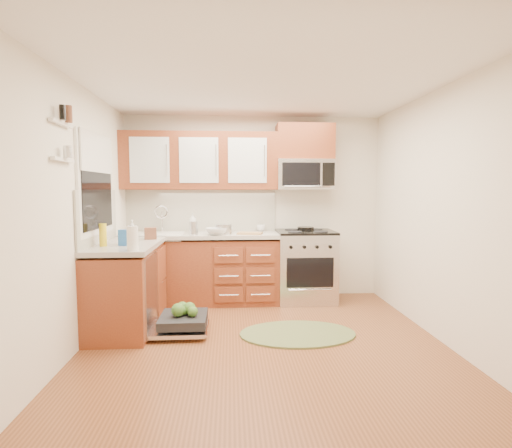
{
  "coord_description": "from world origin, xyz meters",
  "views": [
    {
      "loc": [
        -0.32,
        -3.82,
        1.5
      ],
      "look_at": [
        -0.02,
        0.85,
        1.1
      ],
      "focal_mm": 28.0,
      "sensor_mm": 36.0,
      "label": 1
    }
  ],
  "objects": [
    {
      "name": "dishwasher",
      "position": [
        -0.86,
        0.3,
        0.1
      ],
      "size": [
        0.7,
        0.6,
        0.2
      ],
      "primitive_type": null,
      "color": "silver",
      "rests_on": "ground"
    },
    {
      "name": "red_bottle",
      "position": [
        -1.62,
        0.32,
        1.04
      ],
      "size": [
        0.08,
        0.08,
        0.22
      ],
      "primitive_type": "cylinder",
      "rotation": [
        0.0,
        0.0,
        -0.35
      ],
      "color": "red",
      "rests_on": "countertop_left"
    },
    {
      "name": "floor",
      "position": [
        0.0,
        0.0,
        0.0
      ],
      "size": [
        3.5,
        3.5,
        0.0
      ],
      "primitive_type": "plane",
      "color": "brown",
      "rests_on": "ground"
    },
    {
      "name": "backsplash_left",
      "position": [
        -1.74,
        0.52,
        1.21
      ],
      "size": [
        0.02,
        1.25,
        0.57
      ],
      "primitive_type": "cube",
      "color": "#B0AD9E",
      "rests_on": "ground"
    },
    {
      "name": "soap_bottle_b",
      "position": [
        -1.51,
        1.05,
        1.03
      ],
      "size": [
        0.1,
        0.1,
        0.21
      ],
      "primitive_type": "imported",
      "rotation": [
        0.0,
        0.0,
        0.04
      ],
      "color": "#999999",
      "rests_on": "countertop_left"
    },
    {
      "name": "wooden_box",
      "position": [
        -1.25,
        0.85,
        0.99
      ],
      "size": [
        0.15,
        0.12,
        0.14
      ],
      "primitive_type": "cube",
      "rotation": [
        0.0,
        0.0,
        0.16
      ],
      "color": "brown",
      "rests_on": "countertop_left"
    },
    {
      "name": "bowl_a",
      "position": [
        -0.42,
        1.58,
        0.96
      ],
      "size": [
        0.3,
        0.3,
        0.06
      ],
      "primitive_type": "imported",
      "rotation": [
        0.0,
        0.0,
        0.23
      ],
      "color": "#999999",
      "rests_on": "countertop_back"
    },
    {
      "name": "cup",
      "position": [
        0.1,
        1.65,
        0.97
      ],
      "size": [
        0.12,
        0.12,
        0.09
      ],
      "primitive_type": "imported",
      "rotation": [
        0.0,
        0.0,
        -0.01
      ],
      "color": "#999999",
      "rests_on": "countertop_back"
    },
    {
      "name": "soap_bottle_a",
      "position": [
        -0.82,
        1.48,
        1.06
      ],
      "size": [
        0.14,
        0.14,
        0.27
      ],
      "primitive_type": "imported",
      "rotation": [
        0.0,
        0.0,
        0.43
      ],
      "color": "#999999",
      "rests_on": "countertop_back"
    },
    {
      "name": "shelf_upper",
      "position": [
        -1.72,
        -0.35,
        2.05
      ],
      "size": [
        0.04,
        0.4,
        0.03
      ],
      "primitive_type": "cube",
      "color": "white",
      "rests_on": "ground"
    },
    {
      "name": "blue_carton",
      "position": [
        -1.42,
        0.34,
        1.01
      ],
      "size": [
        0.11,
        0.08,
        0.16
      ],
      "primitive_type": "cube",
      "rotation": [
        0.0,
        0.0,
        -0.16
      ],
      "color": "blue",
      "rests_on": "countertop_left"
    },
    {
      "name": "base_cabinet_left",
      "position": [
        -1.45,
        0.52,
        0.42
      ],
      "size": [
        0.6,
        1.25,
        0.85
      ],
      "primitive_type": "cube",
      "color": "maroon",
      "rests_on": "ground"
    },
    {
      "name": "wall_back",
      "position": [
        0.0,
        1.75,
        1.25
      ],
      "size": [
        3.5,
        0.04,
        2.5
      ],
      "primitive_type": "cube",
      "color": "silver",
      "rests_on": "ground"
    },
    {
      "name": "window_blind",
      "position": [
        -1.71,
        0.5,
        1.88
      ],
      "size": [
        0.02,
        0.96,
        0.4
      ],
      "primitive_type": "cube",
      "color": "white",
      "rests_on": "ground"
    },
    {
      "name": "upper_cabinets",
      "position": [
        -0.73,
        1.57,
        1.88
      ],
      "size": [
        2.05,
        0.35,
        0.75
      ],
      "primitive_type": null,
      "color": "maroon",
      "rests_on": "ground"
    },
    {
      "name": "wall_left",
      "position": [
        -1.75,
        0.0,
        1.25
      ],
      "size": [
        0.04,
        3.5,
        2.5
      ],
      "primitive_type": "cube",
      "color": "silver",
      "rests_on": "ground"
    },
    {
      "name": "rug",
      "position": [
        0.37,
        0.17,
        0.01
      ],
      "size": [
        1.4,
        1.15,
        0.02
      ],
      "primitive_type": null,
      "rotation": [
        0.0,
        0.0,
        -0.35
      ],
      "color": "#637040",
      "rests_on": "ground"
    },
    {
      "name": "cabinet_over_mw",
      "position": [
        0.68,
        1.57,
        2.13
      ],
      "size": [
        0.76,
        0.35,
        0.47
      ],
      "primitive_type": "cube",
      "color": "maroon",
      "rests_on": "ground"
    },
    {
      "name": "countertop_left",
      "position": [
        -1.44,
        0.53,
        0.9
      ],
      "size": [
        0.64,
        1.27,
        0.05
      ],
      "primitive_type": "cube",
      "color": "#B9B3A9",
      "rests_on": "base_cabinet_left"
    },
    {
      "name": "base_cabinet_back",
      "position": [
        -0.73,
        1.45,
        0.42
      ],
      "size": [
        2.05,
        0.6,
        0.85
      ],
      "primitive_type": "cube",
      "color": "maroon",
      "rests_on": "ground"
    },
    {
      "name": "ceiling",
      "position": [
        0.0,
        0.0,
        2.5
      ],
      "size": [
        3.5,
        3.5,
        0.0
      ],
      "primitive_type": "plane",
      "rotation": [
        3.14,
        0.0,
        0.0
      ],
      "color": "white",
      "rests_on": "ground"
    },
    {
      "name": "cutting_board",
      "position": [
        -0.07,
        1.31,
        0.94
      ],
      "size": [
        0.35,
        0.27,
        0.02
      ],
      "primitive_type": "cube",
      "rotation": [
        0.0,
        0.0,
        -0.25
      ],
      "color": "#A3774A",
      "rests_on": "countertop_back"
    },
    {
      "name": "skillet",
      "position": [
        0.7,
        1.53,
        0.97
      ],
      "size": [
        0.29,
        0.29,
        0.04
      ],
      "primitive_type": "cylinder",
      "rotation": [
        0.0,
        0.0,
        -0.34
      ],
      "color": "black",
      "rests_on": "range"
    },
    {
      "name": "canister",
      "position": [
        -0.79,
        1.25,
        1.01
      ],
      "size": [
        0.13,
        0.13,
        0.17
      ],
      "primitive_type": "cylinder",
      "rotation": [
        0.0,
        0.0,
        0.32
      ],
      "color": "silver",
      "rests_on": "countertop_back"
    },
    {
      "name": "countertop_back",
      "position": [
        -0.72,
        1.44,
        0.9
      ],
      "size": [
        2.07,
        0.64,
        0.05
      ],
      "primitive_type": "cube",
      "color": "#B9B3A9",
      "rests_on": "base_cabinet_back"
    },
    {
      "name": "shelf_lower",
      "position": [
        -1.72,
        -0.35,
        1.75
      ],
      "size": [
        0.04,
        0.4,
        0.03
      ],
      "primitive_type": "cube",
      "color": "white",
      "rests_on": "ground"
    },
    {
      "name": "paper_towel_roll",
      "position": [
        -1.25,
        -0.0,
        1.04
      ],
      "size": [
        0.14,
        0.14,
        0.23
      ],
      "primitive_type": "cylinder",
      "rotation": [
        0.0,
        0.0,
        -0.43
      ],
      "color": "white",
      "rests_on": "countertop_left"
    },
    {
      "name": "microwave",
      "position": [
        0.68,
        1.55,
        1.7
      ],
      "size": [
        0.76,
        0.38,
        0.4
      ],
      "primitive_type": null,
      "color": "silver",
      "rests_on": "ground"
    },
    {
      "name": "mustard_bottle",
      "position": [
        -1.62,
        0.3,
        1.04
      ],
      "size": [
        0.1,
        0.1,
        0.23
      ],
      "primitive_type": "cylinder",
      "rotation": [
        0.0,
        0.0,
        -0.44
      ],
      "color": "yellow",
      "rests_on": "countertop_left"
    },
    {
      "name": "backsplash_back",
      "position": [
        -0.73,
        1.74,
        1.21
      ],
      "size": [
        2.05,
        0.02,
        0.57
      ],
      "primitive_type": "cube",
      "color": "#B0AD9E",
      "rests_on": "ground"
    },
    {
      "name": "range",
      "position": [
        0.68,
        1.43,
        0.47
      ],
      "size": [
        0.76,
        0.64,
        0.95
      ],
      "primitive_type": null,
      "color": "silver",
      "rests_on": "ground"
    },
    {
      "name": "soap_bottle_c",
      "position": [
        -1.43,
        0.48,
        1.01
      ],
      "size": [
        0.13,
        0.13,
        0.17
      ],
      "primitive_type": "imported",
      "rotation": [
        0.0,
        0.0,
        0.02
      ],
      "color": "#999999",
      "rests_on": "countertop_left"
    },
    {
      "name": "sink",
      "position": [
        -1.25,
        1.42,
        0.8
      ],
      "size": [
        0.62,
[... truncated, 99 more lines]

